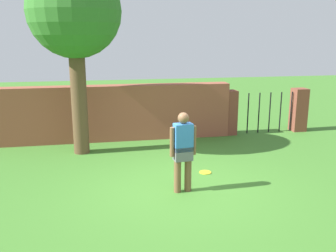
# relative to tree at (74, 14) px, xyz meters

# --- Properties ---
(ground_plane) EXTENTS (40.00, 40.00, 0.00)m
(ground_plane) POSITION_rel_tree_xyz_m (2.05, -2.88, -3.57)
(ground_plane) COLOR #3D7528
(brick_wall) EXTENTS (7.76, 0.50, 1.65)m
(brick_wall) POSITION_rel_tree_xyz_m (0.55, 1.12, -2.75)
(brick_wall) COLOR brown
(brick_wall) RESTS_ON ground
(tree) EXTENTS (2.34, 2.34, 4.82)m
(tree) POSITION_rel_tree_xyz_m (0.00, 0.00, 0.00)
(tree) COLOR brown
(tree) RESTS_ON ground
(person) EXTENTS (0.54, 0.26, 1.62)m
(person) POSITION_rel_tree_xyz_m (2.07, -3.02, -2.68)
(person) COLOR brown
(person) RESTS_ON ground
(fence_gate) EXTENTS (2.84, 0.44, 1.40)m
(fence_gate) POSITION_rel_tree_xyz_m (5.73, 1.12, -2.87)
(fence_gate) COLOR brown
(fence_gate) RESTS_ON ground
(frisbee_yellow) EXTENTS (0.27, 0.27, 0.02)m
(frisbee_yellow) POSITION_rel_tree_xyz_m (2.82, -2.10, -3.56)
(frisbee_yellow) COLOR yellow
(frisbee_yellow) RESTS_ON ground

